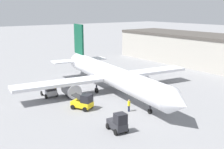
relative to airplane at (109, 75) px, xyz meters
name	(u,v)px	position (x,y,z in m)	size (l,w,h in m)	color
ground_plane	(112,93)	(0.99, -0.13, -3.08)	(400.00, 400.00, 0.00)	gray
airplane	(109,75)	(0.00, 0.00, 0.00)	(37.25, 33.14, 11.17)	white
ground_crew_worker	(129,105)	(9.48, -3.39, -2.12)	(0.39, 0.39, 1.79)	#1E2338
baggage_tug	(49,90)	(-3.74, -9.59, -1.98)	(3.05, 2.19, 2.40)	#B2B2B7
belt_loader_truck	(83,102)	(4.77, -8.09, -2.01)	(3.45, 3.00, 2.27)	yellow
pushback_tug	(118,123)	(13.91, -8.74, -1.98)	(2.99, 2.05, 2.46)	#2D2D33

